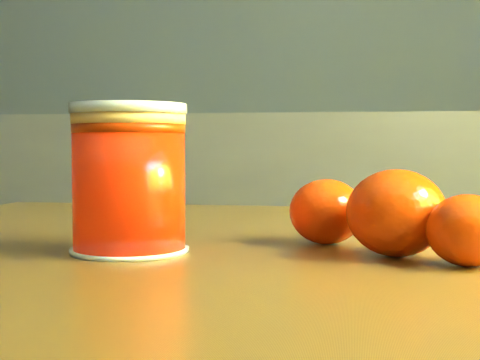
# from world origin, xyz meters

# --- Properties ---
(kitchen_counter) EXTENTS (3.15, 0.60, 0.90)m
(kitchen_counter) POSITION_xyz_m (0.00, 1.45, 0.45)
(kitchen_counter) COLOR #4C4B50
(kitchen_counter) RESTS_ON ground
(juice_glass) EXTENTS (0.09, 0.09, 0.11)m
(juice_glass) POSITION_xyz_m (0.60, 0.26, 0.81)
(juice_glass) COLOR red
(juice_glass) RESTS_ON table
(orange_front) EXTENTS (0.07, 0.07, 0.05)m
(orange_front) POSITION_xyz_m (0.75, 0.32, 0.78)
(orange_front) COLOR #E83A04
(orange_front) RESTS_ON table
(orange_back) EXTENTS (0.07, 0.07, 0.05)m
(orange_back) POSITION_xyz_m (0.85, 0.24, 0.78)
(orange_back) COLOR #E83A04
(orange_back) RESTS_ON table
(orange_extra) EXTENTS (0.08, 0.08, 0.06)m
(orange_extra) POSITION_xyz_m (0.80, 0.27, 0.78)
(orange_extra) COLOR #E83A04
(orange_extra) RESTS_ON table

